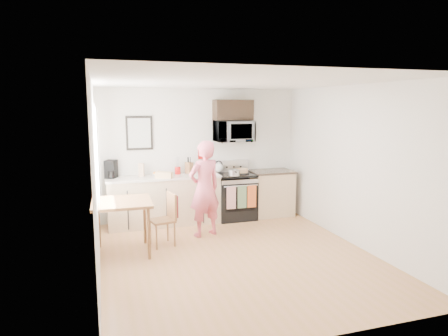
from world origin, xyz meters
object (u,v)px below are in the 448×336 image
object	(u,v)px
range	(235,197)
dining_table	(122,207)
cake	(242,171)
chair	(169,211)
person	(205,189)
microwave	(234,131)

from	to	relation	value
range	dining_table	xyz separation A→B (m)	(-2.28, -1.32, 0.30)
cake	chair	bearing A→B (deg)	-146.59
cake	dining_table	bearing A→B (deg)	-151.89
range	person	bearing A→B (deg)	-134.76
chair	dining_table	bearing A→B (deg)	-177.40
microwave	dining_table	xyz separation A→B (m)	(-2.28, -1.43, -1.03)
person	chair	xyz separation A→B (m)	(-0.67, -0.26, -0.28)
range	cake	world-z (taller)	range
microwave	person	bearing A→B (deg)	-131.49
microwave	cake	size ratio (longest dim) A/B	2.59
microwave	range	bearing A→B (deg)	-89.94
range	microwave	size ratio (longest dim) A/B	1.53
cake	microwave	bearing A→B (deg)	133.98
range	dining_table	world-z (taller)	range
person	dining_table	world-z (taller)	person
range	microwave	xyz separation A→B (m)	(-0.00, 0.10, 1.32)
microwave	cake	bearing A→B (deg)	-46.02
cake	person	bearing A→B (deg)	-139.96
dining_table	chair	distance (m)	0.80
microwave	cake	distance (m)	0.81
range	chair	xyz separation A→B (m)	(-1.53, -1.13, 0.12)
cake	range	bearing A→B (deg)	166.08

